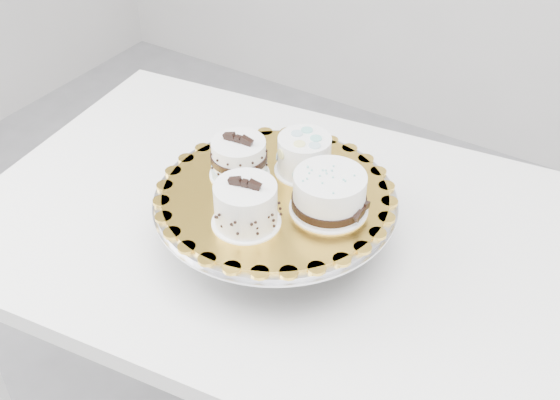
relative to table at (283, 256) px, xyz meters
The scene contains 7 objects.
table is the anchor object (origin of this frame).
cake_stand 0.17m from the table, 70.88° to the right, with size 0.41×0.41×0.11m.
cake_board 0.21m from the table, 70.88° to the right, with size 0.38×0.38×0.01m, color gold.
cake_swirl 0.28m from the table, 81.13° to the right, with size 0.12×0.12×0.09m.
cake_banded 0.24m from the table, 141.59° to the right, with size 0.10×0.10×0.08m.
cake_dots 0.24m from the table, 37.93° to the left, with size 0.11×0.11×0.07m.
cake_ribbon 0.26m from the table, 22.06° to the right, with size 0.14×0.13×0.07m.
Camera 1 is at (0.62, -0.67, 1.59)m, focal length 45.00 mm.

